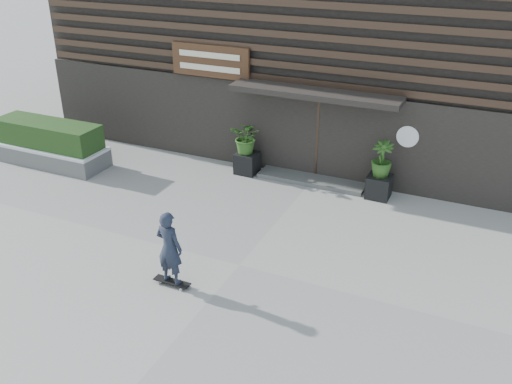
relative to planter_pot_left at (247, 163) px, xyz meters
The scene contains 11 objects.
ground 4.80m from the planter_pot_left, 66.64° to the right, with size 80.00×80.00×0.00m, color gray.
entrance_step 1.93m from the planter_pot_left, ahead, with size 3.00×0.80×0.12m, color #484946.
planter_pot_left is the anchor object (origin of this frame).
bamboo_left 0.78m from the planter_pot_left, ahead, with size 0.86×0.75×0.96m, color #2D591E.
planter_pot_right 3.80m from the planter_pot_left, ahead, with size 0.60×0.60×0.60m, color black.
bamboo_right 3.88m from the planter_pot_left, ahead, with size 0.54×0.54×0.96m, color #2D591E.
raised_bed 5.88m from the planter_pot_left, 162.46° to the right, with size 3.50×1.20×0.50m, color #50504D.
snow_layer 5.88m from the planter_pot_left, 162.46° to the right, with size 3.50×1.20×0.08m, color silver.
hedge 5.91m from the planter_pot_left, 162.46° to the right, with size 3.30×1.00×0.70m, color #1C3814.
building 6.94m from the planter_pot_left, 71.14° to the left, with size 18.00×11.00×8.00m.
skateboarder 5.71m from the planter_pot_left, 79.93° to the right, with size 0.78×0.41×1.64m.
Camera 1 is at (4.38, -8.78, 6.52)m, focal length 38.92 mm.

